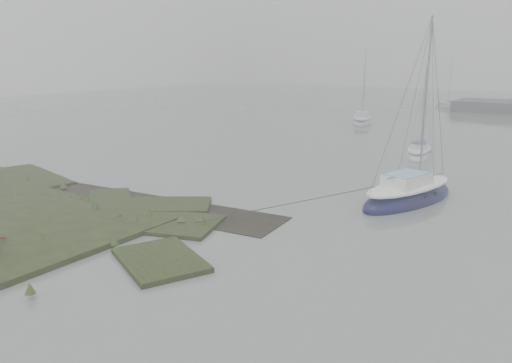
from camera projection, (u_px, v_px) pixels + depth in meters
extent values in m
plane|color=slate|center=(415.00, 143.00, 42.16)|extent=(160.00, 160.00, 0.00)
ellipsoid|color=#0D0E36|center=(408.00, 199.00, 24.85)|extent=(3.93, 7.16, 1.65)
ellipsoid|color=white|center=(409.00, 186.00, 24.70)|extent=(3.27, 6.20, 0.47)
cube|color=white|center=(406.00, 179.00, 24.41)|extent=(2.02, 2.63, 0.49)
cube|color=#88BCDB|center=(407.00, 174.00, 24.35)|extent=(1.87, 2.42, 0.08)
cylinder|color=#939399|center=(426.00, 99.00, 24.23)|extent=(0.11, 0.11, 7.78)
cylinder|color=#939399|center=(405.00, 175.00, 24.23)|extent=(0.79, 2.65, 0.09)
ellipsoid|color=silver|center=(419.00, 155.00, 36.27)|extent=(2.50, 5.12, 1.19)
ellipsoid|color=white|center=(419.00, 149.00, 36.16)|extent=(2.06, 4.44, 0.34)
cube|color=white|center=(419.00, 145.00, 35.90)|extent=(1.35, 1.85, 0.35)
cube|color=navy|center=(420.00, 143.00, 35.85)|extent=(1.25, 1.70, 0.06)
cylinder|color=#939399|center=(424.00, 106.00, 35.99)|extent=(0.08, 0.08, 5.61)
cylinder|color=#939399|center=(419.00, 143.00, 35.73)|extent=(0.43, 1.94, 0.06)
ellipsoid|color=#ADB3B7|center=(362.00, 123.00, 54.50)|extent=(3.92, 6.39, 1.47)
ellipsoid|color=white|center=(362.00, 117.00, 54.36)|extent=(3.28, 5.52, 0.42)
cube|color=white|center=(362.00, 114.00, 54.03)|extent=(1.93, 2.40, 0.43)
cube|color=silver|center=(363.00, 112.00, 53.97)|extent=(1.79, 2.21, 0.07)
cylinder|color=#939399|center=(365.00, 82.00, 54.19)|extent=(0.10, 0.10, 6.94)
cylinder|color=#939399|center=(362.00, 112.00, 53.81)|extent=(0.89, 2.31, 0.08)
ellipsoid|color=#A2A7AA|center=(452.00, 107.00, 72.09)|extent=(5.46, 2.72, 1.27)
ellipsoid|color=silver|center=(453.00, 104.00, 71.97)|extent=(4.73, 2.25, 0.36)
cube|color=silver|center=(454.00, 101.00, 71.74)|extent=(1.98, 1.45, 0.37)
cube|color=silver|center=(455.00, 100.00, 71.69)|extent=(1.82, 1.35, 0.06)
cylinder|color=#939399|center=(450.00, 81.00, 71.66)|extent=(0.08, 0.08, 5.97)
cylinder|color=#939399|center=(456.00, 100.00, 71.58)|extent=(2.06, 0.48, 0.07)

